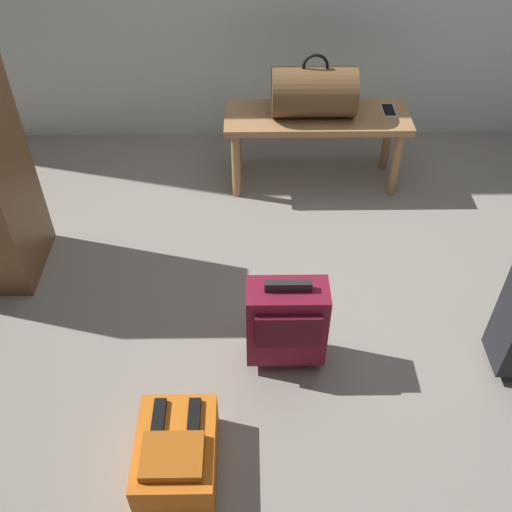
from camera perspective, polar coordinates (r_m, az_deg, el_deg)
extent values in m
plane|color=gray|center=(2.73, 6.65, -5.19)|extent=(6.60, 6.60, 0.00)
cube|color=#A87A4C|center=(3.27, 5.93, 13.28)|extent=(1.00, 0.36, 0.04)
cylinder|color=#A87A4C|center=(3.26, -1.94, 8.84)|extent=(0.05, 0.05, 0.40)
cylinder|color=#A87A4C|center=(3.36, 13.44, 8.71)|extent=(0.05, 0.05, 0.40)
cylinder|color=#A87A4C|center=(3.48, -1.89, 11.23)|extent=(0.05, 0.05, 0.40)
cylinder|color=#A87A4C|center=(3.57, 12.66, 11.06)|extent=(0.05, 0.05, 0.40)
cylinder|color=brown|center=(3.20, 5.63, 15.59)|extent=(0.44, 0.26, 0.26)
torus|color=black|center=(3.14, 5.81, 17.86)|extent=(0.14, 0.02, 0.14)
cube|color=silver|center=(3.36, 12.77, 13.65)|extent=(0.07, 0.14, 0.01)
cube|color=black|center=(3.35, 12.78, 13.71)|extent=(0.06, 0.13, 0.00)
cylinder|color=black|center=(2.74, 22.31, -8.33)|extent=(0.02, 0.05, 0.05)
cube|color=maroon|center=(2.36, 2.97, -6.40)|extent=(0.32, 0.16, 0.37)
cube|color=#500E1C|center=(2.26, 3.13, -7.40)|extent=(0.26, 0.02, 0.17)
cube|color=#262628|center=(2.21, 3.15, -2.92)|extent=(0.18, 0.03, 0.04)
cylinder|color=black|center=(2.55, 0.20, -8.56)|extent=(0.02, 0.05, 0.05)
cylinder|color=black|center=(2.56, 5.26, -8.48)|extent=(0.02, 0.05, 0.05)
cube|color=orange|center=(2.22, -7.72, -18.49)|extent=(0.28, 0.38, 0.17)
cube|color=#AD5514|center=(2.10, -8.16, -18.72)|extent=(0.21, 0.17, 0.04)
cube|color=black|center=(2.18, -9.51, -15.69)|extent=(0.04, 0.19, 0.02)
cube|color=black|center=(2.16, -6.08, -15.78)|extent=(0.04, 0.19, 0.02)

